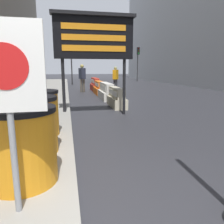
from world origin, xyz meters
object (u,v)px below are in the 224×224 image
Objects in this scene: message_board at (94,38)px; pedestrian_worker at (116,77)px; jersey_barrier_cream at (116,98)px; traffic_light_near_curb at (71,50)px; barrel_drum_middle at (31,125)px; jersey_barrier_red_striped at (95,85)px; pedestrian_passerby at (82,76)px; traffic_light_far_side at (138,57)px; barrel_drum_back at (38,113)px; jersey_barrier_white at (106,92)px; jersey_barrier_orange_near at (100,88)px; traffic_cone_near at (106,86)px; barrel_drum_foreground at (21,145)px; warning_sign at (6,82)px.

pedestrian_worker is (2.45, 7.81, -1.50)m from message_board.
traffic_light_near_curb reaches higher than jersey_barrier_cream.
barrel_drum_middle is 12.15m from jersey_barrier_red_striped.
pedestrian_passerby is at bearing -86.03° from traffic_light_near_curb.
traffic_light_far_side is 11.79m from pedestrian_worker.
barrel_drum_back is 0.44× the size of jersey_barrier_white.
jersey_barrier_orange_near is at bearing 90.00° from jersey_barrier_cream.
jersey_barrier_cream is (2.59, 3.99, -0.29)m from barrel_drum_back.
jersey_barrier_white is at bearing -100.09° from traffic_cone_near.
pedestrian_worker reaches higher than barrel_drum_foreground.
traffic_light_far_side is at bearing 122.62° from pedestrian_passerby.
traffic_light_far_side is 2.36× the size of pedestrian_worker.
jersey_barrier_white is at bearing 70.63° from barrel_drum_middle.
traffic_cone_near is (0.93, 2.88, -0.06)m from jersey_barrier_orange_near.
traffic_light_far_side reaches higher than jersey_barrier_cream.
pedestrian_passerby is (1.54, 12.55, -0.37)m from warning_sign.
jersey_barrier_white is at bearing -114.01° from traffic_light_far_side.
traffic_light_near_curb is (-1.45, 6.11, 2.87)m from jersey_barrier_red_striped.
barrel_drum_middle is 23.67m from traffic_light_far_side.
message_board is 1.91× the size of pedestrian_worker.
barrel_drum_foreground is at bearing -101.22° from jersey_barrier_red_striped.
barrel_drum_back is at bearing -32.41° from pedestrian_passerby.
jersey_barrier_red_striped is 3.45× the size of traffic_cone_near.
jersey_barrier_white is 3.78m from pedestrian_passerby.
traffic_light_near_curb is at bearing -154.29° from traffic_light_far_side.
warning_sign is 13.76m from jersey_barrier_red_striped.
jersey_barrier_red_striped reaches higher than jersey_barrier_white.
barrel_drum_back is at bearing -123.05° from jersey_barrier_cream.
traffic_light_near_curb is (-1.45, 10.63, 2.90)m from jersey_barrier_white.
jersey_barrier_red_striped reaches higher than traffic_cone_near.
message_board is (1.47, 4.49, 1.86)m from barrel_drum_foreground.
jersey_barrier_white is (2.59, 6.34, -0.28)m from barrel_drum_back.
traffic_light_far_side is at bearing 65.99° from jersey_barrier_white.
jersey_barrier_orange_near is (2.50, 11.31, -1.10)m from warning_sign.
traffic_light_near_curb is (1.14, 16.97, 2.62)m from barrel_drum_back.
barrel_drum_foreground is 0.21× the size of traffic_light_near_curb.
jersey_barrier_orange_near is 13.92m from traffic_light_far_side.
jersey_barrier_orange_near is (0.00, 2.34, -0.02)m from jersey_barrier_white.
pedestrian_passerby reaches higher than traffic_cone_near.
barrel_drum_middle reaches higher than jersey_barrier_red_striped.
barrel_drum_middle is 1.00× the size of barrel_drum_back.
traffic_light_far_side reaches higher than jersey_barrier_orange_near.
barrel_drum_foreground is at bearing -93.32° from traffic_light_near_curb.
traffic_cone_near is at bearing 75.61° from barrel_drum_foreground.
traffic_light_near_curb is at bearing 91.47° from message_board.
barrel_drum_foreground is 6.52m from jersey_barrier_cream.
jersey_barrier_cream is at bearing 62.64° from barrel_drum_middle.
barrel_drum_middle is at bearing -93.59° from traffic_light_near_curb.
barrel_drum_foreground is 0.44× the size of jersey_barrier_white.
message_board is 1.59× the size of jersey_barrier_red_striped.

